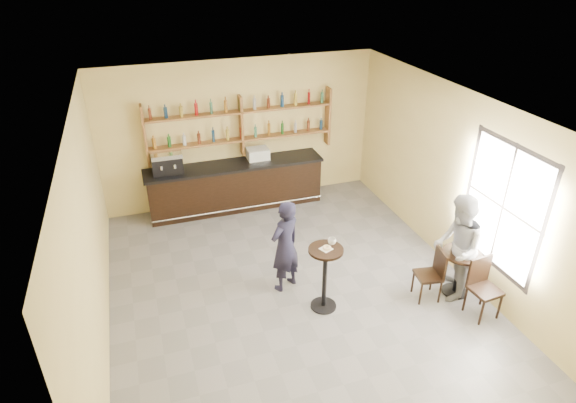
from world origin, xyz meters
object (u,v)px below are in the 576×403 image
object	(u,v)px
patron_second	(457,248)
espresso_machine	(167,163)
man_main	(285,246)
chair_west	(428,275)
pedestal_table	(325,279)
cafe_table	(458,273)
pastry_case	(258,155)
bar_counter	(236,186)
chair_south	(485,290)

from	to	relation	value
patron_second	espresso_machine	bearing A→B (deg)	-103.73
man_main	chair_west	world-z (taller)	man_main
pedestal_table	espresso_machine	bearing A→B (deg)	117.73
chair_west	patron_second	world-z (taller)	patron_second
espresso_machine	cafe_table	size ratio (longest dim) A/B	0.76
chair_west	patron_second	xyz separation A→B (m)	(0.43, -0.04, 0.47)
pedestal_table	man_main	size ratio (longest dim) A/B	0.68
pedestal_table	cafe_table	distance (m)	2.30
espresso_machine	patron_second	size ratio (longest dim) A/B	0.34
patron_second	chair_west	bearing A→B (deg)	-63.90
pastry_case	patron_second	xyz separation A→B (m)	(2.20, -4.13, -0.27)
bar_counter	patron_second	distance (m)	4.96
cafe_table	bar_counter	bearing A→B (deg)	124.49
chair_west	cafe_table	bearing A→B (deg)	94.02
espresso_machine	pastry_case	world-z (taller)	espresso_machine
pedestal_table	cafe_table	bearing A→B (deg)	-9.14
patron_second	man_main	bearing A→B (deg)	-80.96
chair_west	bar_counter	bearing A→B (deg)	-141.50
espresso_machine	pedestal_table	bearing A→B (deg)	-61.10
pedestal_table	cafe_table	xyz separation A→B (m)	(2.26, -0.36, -0.16)
chair_west	chair_south	distance (m)	0.89
pedestal_table	cafe_table	size ratio (longest dim) A/B	1.40
cafe_table	chair_south	bearing A→B (deg)	-85.24
espresso_machine	chair_west	xyz separation A→B (m)	(3.69, -4.09, -0.81)
cafe_table	patron_second	world-z (taller)	patron_second
chair_west	pedestal_table	bearing A→B (deg)	-91.17
espresso_machine	chair_west	bearing A→B (deg)	-46.72
cafe_table	patron_second	size ratio (longest dim) A/B	0.44
espresso_machine	pedestal_table	distance (m)	4.32
pastry_case	pedestal_table	size ratio (longest dim) A/B	0.42
bar_counter	cafe_table	size ratio (longest dim) A/B	4.78
chair_south	cafe_table	bearing A→B (deg)	89.36
pastry_case	chair_west	xyz separation A→B (m)	(1.76, -4.09, -0.74)
pastry_case	cafe_table	distance (m)	4.80
bar_counter	chair_west	distance (m)	4.69
espresso_machine	cafe_table	world-z (taller)	espresso_machine
chair_west	chair_south	world-z (taller)	chair_south
bar_counter	pedestal_table	distance (m)	3.82
cafe_table	patron_second	bearing A→B (deg)	174.69
chair_south	chair_west	bearing A→B (deg)	127.31
pedestal_table	patron_second	bearing A→B (deg)	-9.34
cafe_table	chair_west	bearing A→B (deg)	174.81
pedestal_table	chair_west	size ratio (longest dim) A/B	1.24
pastry_case	chair_south	size ratio (longest dim) A/B	0.48
bar_counter	patron_second	xyz separation A→B (m)	(2.73, -4.13, 0.40)
pastry_case	patron_second	size ratio (longest dim) A/B	0.26
cafe_table	pastry_case	bearing A→B (deg)	119.22
chair_south	bar_counter	bearing A→B (deg)	116.00
espresso_machine	patron_second	xyz separation A→B (m)	(4.13, -4.13, -0.34)
bar_counter	pedestal_table	world-z (taller)	pedestal_table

